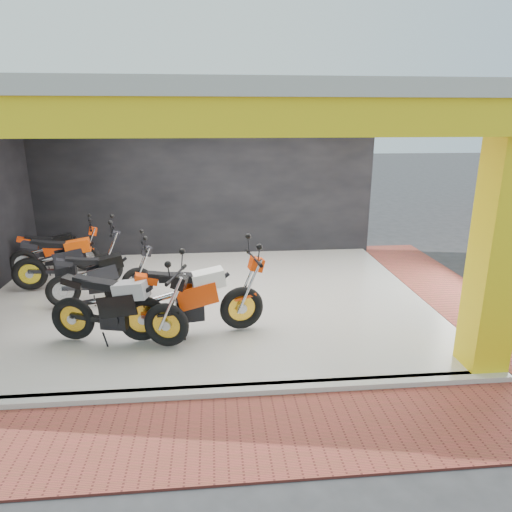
% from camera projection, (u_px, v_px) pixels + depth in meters
% --- Properties ---
extents(ground, '(80.00, 80.00, 0.00)m').
position_uv_depth(ground, '(203.00, 356.00, 6.60)').
color(ground, '#2D2D30').
rests_on(ground, ground).
extents(showroom_floor, '(8.00, 6.00, 0.10)m').
position_uv_depth(showroom_floor, '(205.00, 300.00, 8.50)').
color(showroom_floor, white).
rests_on(showroom_floor, ground).
extents(showroom_ceiling, '(8.40, 6.40, 0.20)m').
position_uv_depth(showroom_ceiling, '(198.00, 99.00, 7.48)').
color(showroom_ceiling, beige).
rests_on(showroom_ceiling, corner_column).
extents(back_wall, '(8.20, 0.20, 3.50)m').
position_uv_depth(back_wall, '(204.00, 186.00, 10.97)').
color(back_wall, black).
rests_on(back_wall, ground).
extents(corner_column, '(0.50, 0.50, 3.50)m').
position_uv_depth(corner_column, '(498.00, 247.00, 5.72)').
color(corner_column, yellow).
rests_on(corner_column, ground).
extents(header_beam_front, '(8.40, 0.30, 0.40)m').
position_uv_depth(header_beam_front, '(191.00, 118.00, 4.70)').
color(header_beam_front, yellow).
rests_on(header_beam_front, corner_column).
extents(header_beam_right, '(0.30, 6.40, 0.40)m').
position_uv_depth(header_beam_right, '(430.00, 118.00, 7.93)').
color(header_beam_right, yellow).
rests_on(header_beam_right, corner_column).
extents(floor_kerb, '(8.00, 0.20, 0.10)m').
position_uv_depth(floor_kerb, '(202.00, 393.00, 5.62)').
color(floor_kerb, white).
rests_on(floor_kerb, ground).
extents(paver_front, '(9.00, 1.40, 0.03)m').
position_uv_depth(paver_front, '(201.00, 437.00, 4.88)').
color(paver_front, '#983B31').
rests_on(paver_front, ground).
extents(paver_right, '(1.40, 7.00, 0.03)m').
position_uv_depth(paver_right, '(451.00, 293.00, 8.94)').
color(paver_right, '#983B31').
rests_on(paver_right, ground).
extents(moto_hero, '(2.42, 1.25, 1.41)m').
position_uv_depth(moto_hero, '(241.00, 288.00, 7.00)').
color(moto_hero, '#E63D09').
rests_on(moto_hero, showroom_floor).
extents(moto_row_a, '(2.35, 1.33, 1.36)m').
position_uv_depth(moto_row_a, '(165.00, 304.00, 6.45)').
color(moto_row_a, black).
rests_on(moto_row_a, showroom_floor).
extents(moto_row_b, '(2.07, 1.19, 1.19)m').
position_uv_depth(moto_row_b, '(137.00, 268.00, 8.27)').
color(moto_row_b, black).
rests_on(moto_row_b, showroom_floor).
extents(moto_row_c, '(2.25, 1.11, 1.32)m').
position_uv_depth(moto_row_c, '(105.00, 253.00, 8.96)').
color(moto_row_c, black).
rests_on(moto_row_c, showroom_floor).
extents(moto_row_d, '(2.01, 1.18, 1.16)m').
position_uv_depth(moto_row_d, '(85.00, 245.00, 9.85)').
color(moto_row_d, '#EB3C09').
rests_on(moto_row_d, showroom_floor).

